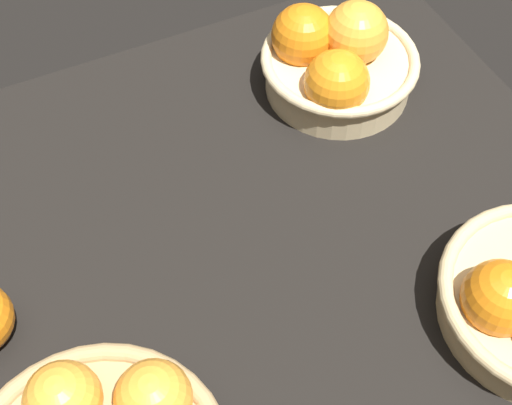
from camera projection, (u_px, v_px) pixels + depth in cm
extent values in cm
cube|color=black|center=(241.00, 257.00, 77.65)|extent=(84.00, 72.00, 3.00)
cylinder|color=#D3BC8C|center=(338.00, 73.00, 89.31)|extent=(18.54, 18.54, 4.85)
torus|color=#D3BC8C|center=(340.00, 59.00, 87.35)|extent=(19.95, 19.95, 1.41)
sphere|color=#F49E33|center=(356.00, 33.00, 85.78)|extent=(7.97, 7.97, 7.97)
sphere|color=orange|center=(303.00, 36.00, 86.92)|extent=(7.97, 7.97, 7.97)
sphere|color=orange|center=(337.00, 83.00, 83.16)|extent=(7.97, 7.97, 7.97)
sphere|color=#F49E33|center=(153.00, 398.00, 60.80)|extent=(6.94, 6.94, 6.94)
sphere|color=#F49E33|center=(63.00, 400.00, 60.70)|extent=(6.94, 6.94, 6.94)
sphere|color=orange|center=(500.00, 298.00, 66.35)|extent=(7.51, 7.51, 7.51)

